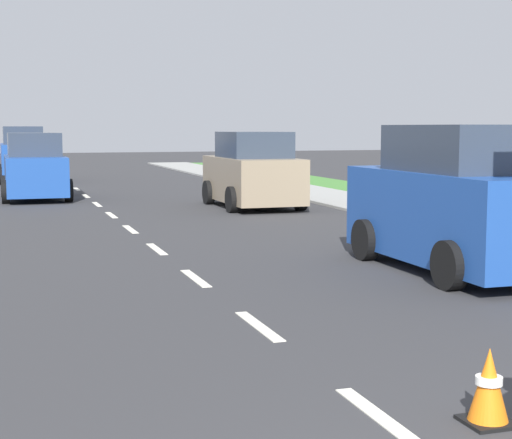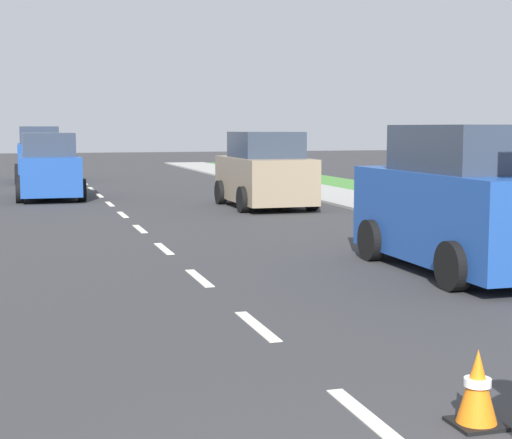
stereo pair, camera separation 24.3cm
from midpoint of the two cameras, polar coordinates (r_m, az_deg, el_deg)
ground_plane at (r=23.96m, az=-9.98°, el=1.13°), size 96.00×96.00×0.00m
lane_center_line at (r=28.13m, az=-10.92°, el=1.90°), size 0.14×46.40×0.01m
traffic_cone_near at (r=6.34m, az=16.30°, el=-11.26°), size 0.36×0.36×0.58m
car_oncoming_second at (r=25.76m, az=-14.01°, el=3.49°), size 2.00×3.88×2.02m
car_oncoming_third at (r=34.06m, az=-14.71°, el=4.32°), size 1.95×4.34×2.22m
car_parked_far at (r=22.31m, az=0.92°, el=3.31°), size 2.09×3.94×2.07m
car_parked_curbside at (r=12.73m, az=14.78°, el=1.05°), size 1.98×4.24×2.22m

